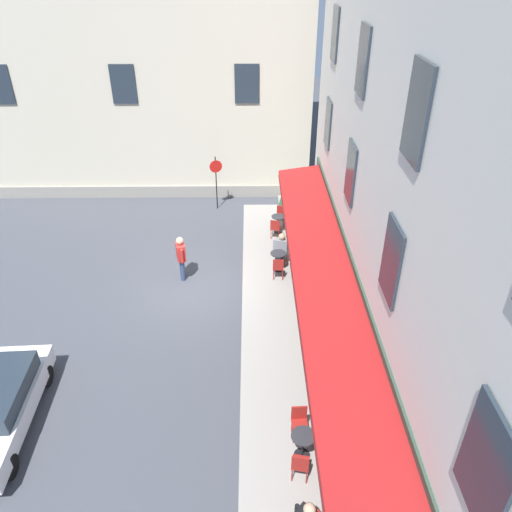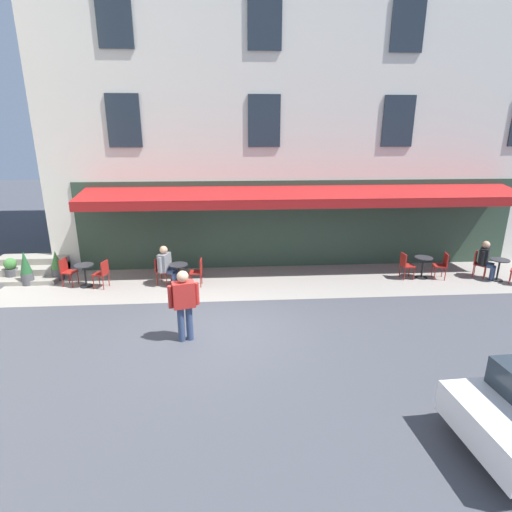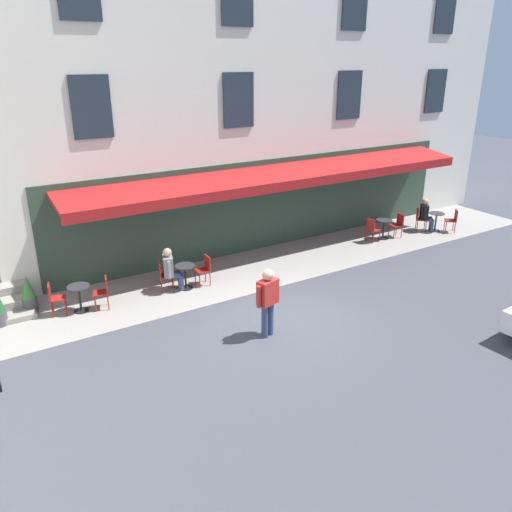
{
  "view_description": "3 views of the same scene",
  "coord_description": "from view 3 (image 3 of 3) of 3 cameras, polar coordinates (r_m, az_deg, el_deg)",
  "views": [
    {
      "loc": [
        -14.68,
        -2.11,
        10.55
      ],
      "look_at": [
        -0.26,
        -2.3,
        1.57
      ],
      "focal_mm": 34.5,
      "sensor_mm": 36.0,
      "label": 1
    },
    {
      "loc": [
        -0.4,
        9.2,
        4.85
      ],
      "look_at": [
        -1.25,
        -2.9,
        1.06
      ],
      "focal_mm": 27.92,
      "sensor_mm": 36.0,
      "label": 2
    },
    {
      "loc": [
        6.78,
        9.73,
        6.45
      ],
      "look_at": [
        -0.78,
        -2.47,
        0.86
      ],
      "focal_mm": 35.66,
      "sensor_mm": 36.0,
      "label": 3
    }
  ],
  "objects": [
    {
      "name": "ground_plane",
      "position": [
        13.5,
        2.73,
        -7.28
      ],
      "size": [
        70.0,
        70.0,
        0.0
      ],
      "primitive_type": "plane",
      "color": "#42444C"
    },
    {
      "name": "sidewalk_cafe_terrace",
      "position": [
        17.74,
        5.2,
        -0.12
      ],
      "size": [
        20.5,
        3.2,
        0.01
      ],
      "primitive_type": "cube",
      "color": "gray",
      "rests_on": "ground_plane"
    },
    {
      "name": "cafe_building_facade",
      "position": [
        22.06,
        -2.74,
        23.96
      ],
      "size": [
        20.0,
        10.7,
        15.0
      ],
      "color": "silver",
      "rests_on": "ground_plane"
    },
    {
      "name": "cafe_table_near_entrance",
      "position": [
        21.45,
        19.55,
        3.91
      ],
      "size": [
        0.6,
        0.6,
        0.75
      ],
      "color": "black",
      "rests_on": "ground_plane"
    },
    {
      "name": "cafe_chair_red_kerbside",
      "position": [
        21.55,
        21.22,
        3.92
      ],
      "size": [
        0.56,
        0.56,
        0.91
      ],
      "color": "maroon",
      "rests_on": "ground_plane"
    },
    {
      "name": "cafe_chair_red_back_row",
      "position": [
        21.32,
        17.9,
        4.17
      ],
      "size": [
        0.56,
        0.56,
        0.91
      ],
      "color": "maroon",
      "rests_on": "ground_plane"
    },
    {
      "name": "cafe_table_mid_terrace",
      "position": [
        15.24,
        -7.94,
        -1.94
      ],
      "size": [
        0.6,
        0.6,
        0.75
      ],
      "color": "black",
      "rests_on": "ground_plane"
    },
    {
      "name": "cafe_chair_red_facing_street",
      "position": [
        15.43,
        -5.77,
        -1.31
      ],
      "size": [
        0.42,
        0.42,
        0.91
      ],
      "color": "maroon",
      "rests_on": "ground_plane"
    },
    {
      "name": "cafe_chair_red_corner_left",
      "position": [
        15.18,
        -10.32,
        -1.96
      ],
      "size": [
        0.5,
        0.5,
        0.91
      ],
      "color": "maroon",
      "rests_on": "ground_plane"
    },
    {
      "name": "cafe_table_streetside",
      "position": [
        19.93,
        14.13,
        3.23
      ],
      "size": [
        0.6,
        0.6,
        0.75
      ],
      "color": "black",
      "rests_on": "ground_plane"
    },
    {
      "name": "cafe_chair_red_under_awning",
      "position": [
        20.27,
        15.62,
        3.56
      ],
      "size": [
        0.47,
        0.47,
        0.91
      ],
      "color": "maroon",
      "rests_on": "ground_plane"
    },
    {
      "name": "cafe_chair_red_by_window",
      "position": [
        19.46,
        12.9,
        3.08
      ],
      "size": [
        0.42,
        0.42,
        0.91
      ],
      "color": "maroon",
      "rests_on": "ground_plane"
    },
    {
      "name": "cafe_table_far_end",
      "position": [
        14.56,
        -19.2,
        -4.13
      ],
      "size": [
        0.6,
        0.6,
        0.75
      ],
      "color": "black",
      "rests_on": "ground_plane"
    },
    {
      "name": "cafe_chair_red_corner_right",
      "position": [
        14.52,
        -16.75,
        -3.66
      ],
      "size": [
        0.49,
        0.49,
        0.91
      ],
      "color": "maroon",
      "rests_on": "ground_plane"
    },
    {
      "name": "cafe_chair_red_near_door",
      "position": [
        14.58,
        -21.7,
        -4.21
      ],
      "size": [
        0.48,
        0.48,
        0.91
      ],
      "color": "maroon",
      "rests_on": "ground_plane"
    },
    {
      "name": "seated_patron_in_grey",
      "position": [
        15.13,
        -9.54,
        -1.32
      ],
      "size": [
        0.64,
        0.66,
        1.33
      ],
      "color": "navy",
      "rests_on": "ground_plane"
    },
    {
      "name": "seated_companion_in_black",
      "position": [
        21.32,
        18.51,
        4.53
      ],
      "size": [
        0.65,
        0.63,
        1.31
      ],
      "color": "navy",
      "rests_on": "ground_plane"
    },
    {
      "name": "walking_pedestrian_in_red",
      "position": [
        12.35,
        1.32,
        -4.69
      ],
      "size": [
        0.71,
        0.42,
        1.78
      ],
      "color": "navy",
      "rests_on": "ground_plane"
    },
    {
      "name": "potted_plant_entrance_right",
      "position": [
        15.07,
        -24.16,
        -3.96
      ],
      "size": [
        0.39,
        0.39,
        1.02
      ],
      "color": "#4C4C51",
      "rests_on": "ground_plane"
    }
  ]
}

